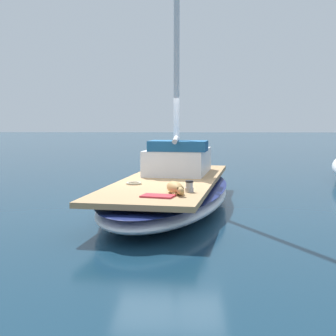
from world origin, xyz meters
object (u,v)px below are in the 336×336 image
at_px(deck_winch, 189,187).
at_px(coiled_rope, 134,183).
at_px(dog_tan, 175,188).
at_px(deck_towel, 158,196).
at_px(sailboat_main, 170,193).

height_order(deck_winch, coiled_rope, deck_winch).
distance_m(dog_tan, deck_towel, 0.47).
bearing_deg(coiled_rope, sailboat_main, 51.53).
relative_size(deck_winch, deck_towel, 0.38).
distance_m(deck_winch, deck_towel, 0.81).
bearing_deg(sailboat_main, coiled_rope, -128.47).
height_order(sailboat_main, deck_winch, deck_winch).
xyz_separation_m(sailboat_main, deck_winch, (0.43, -1.91, 0.42)).
distance_m(dog_tan, deck_winch, 0.34).
height_order(dog_tan, deck_winch, dog_tan).
distance_m(sailboat_main, deck_winch, 2.00).
height_order(dog_tan, coiled_rope, dog_tan).
bearing_deg(deck_winch, coiled_rope, 138.23).
bearing_deg(deck_winch, dog_tan, -138.58).
bearing_deg(deck_towel, dog_tan, 50.69).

